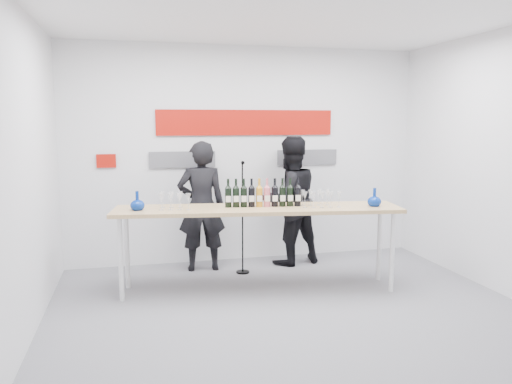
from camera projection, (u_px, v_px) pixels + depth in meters
ground at (288, 307)px, 5.32m from camera, size 5.00×5.00×0.00m
back_wall at (246, 155)px, 7.03m from camera, size 5.00×0.04×3.00m
signage at (243, 133)px, 6.95m from camera, size 3.38×0.02×0.79m
tasting_table at (258, 214)px, 5.75m from camera, size 3.35×1.13×0.99m
wine_bottles at (263, 192)px, 5.77m from camera, size 0.89×0.20×0.33m
decanter_left at (137, 201)px, 5.54m from camera, size 0.16×0.16×0.21m
decanter_right at (374, 197)px, 5.80m from camera, size 0.16×0.16×0.21m
glasses_left at (173, 201)px, 5.62m from camera, size 0.36×0.27×0.18m
glasses_right at (319, 199)px, 5.79m from camera, size 0.46×0.28×0.18m
presenter_left at (201, 206)px, 6.56m from camera, size 0.65×0.44×1.72m
presenter_right at (290, 201)px, 6.86m from camera, size 0.99×0.85×1.77m
mic_stand at (243, 239)px, 6.47m from camera, size 0.17×0.17×1.47m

